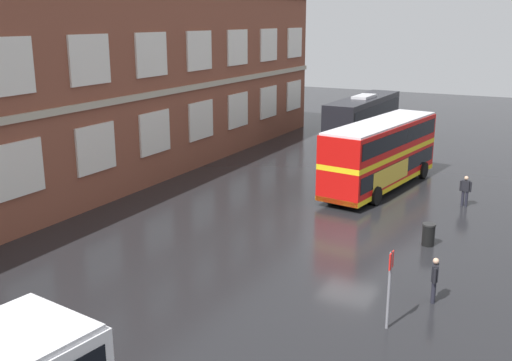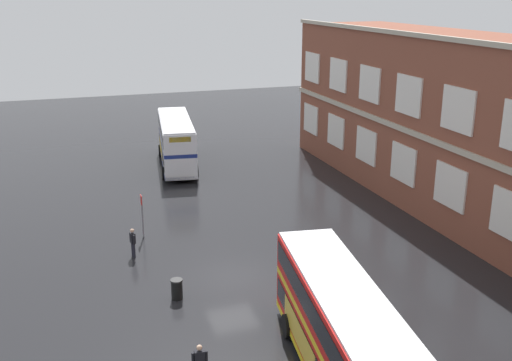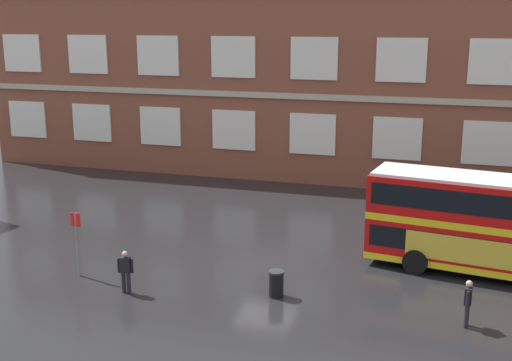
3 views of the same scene
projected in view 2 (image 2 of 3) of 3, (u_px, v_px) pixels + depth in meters
ground_plane at (268, 272)px, 32.46m from camera, size 120.00×120.00×0.00m
double_decker_near at (176, 141)px, 51.40m from camera, size 11.25×4.03×4.07m
double_decker_middle at (341, 331)px, 22.89m from camera, size 11.26×4.13×4.07m
second_passenger at (133, 241)px, 34.03m from camera, size 0.64×0.31×1.70m
bus_stand_flag at (142, 212)px, 36.52m from camera, size 0.44×0.10×2.70m
station_litter_bin at (177, 289)px, 29.50m from camera, size 0.60×0.60×1.03m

